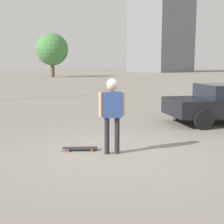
{
  "coord_description": "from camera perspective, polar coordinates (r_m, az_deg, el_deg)",
  "views": [
    {
      "loc": [
        6.09,
        -3.93,
        2.15
      ],
      "look_at": [
        0.0,
        0.0,
        1.01
      ],
      "focal_mm": 50.0,
      "sensor_mm": 36.0,
      "label": 1
    }
  ],
  "objects": [
    {
      "name": "building_block_distant",
      "position": [
        82.39,
        8.84,
        16.4
      ],
      "size": [
        13.56,
        10.96,
        26.11
      ],
      "color": "slate",
      "rests_on": "ground_plane"
    },
    {
      "name": "car_parked_near",
      "position": [
        11.94,
        19.76,
        1.6
      ],
      "size": [
        3.14,
        4.41,
        1.41
      ],
      "rotation": [
        0.0,
        0.0,
        -1.93
      ],
      "color": "black",
      "rests_on": "ground_plane"
    },
    {
      "name": "tree_distant",
      "position": [
        50.87,
        -10.9,
        11.18
      ],
      "size": [
        5.05,
        5.05,
        6.86
      ],
      "color": "brown",
      "rests_on": "ground_plane"
    },
    {
      "name": "person",
      "position": [
        7.32,
        -0.0,
        1.01
      ],
      "size": [
        0.37,
        0.57,
        1.8
      ],
      "rotation": [
        0.0,
        0.0,
        1.13
      ],
      "color": "#262628",
      "rests_on": "ground_plane"
    },
    {
      "name": "skateboard",
      "position": [
        7.83,
        -5.85,
        -6.59
      ],
      "size": [
        0.58,
        0.84,
        0.08
      ],
      "rotation": [
        0.0,
        0.0,
        -2.08
      ],
      "color": "#232328",
      "rests_on": "ground_plane"
    },
    {
      "name": "ground_plane",
      "position": [
        7.56,
        -0.0,
        -7.6
      ],
      "size": [
        220.0,
        220.0,
        0.0
      ],
      "primitive_type": "plane",
      "color": "gray"
    }
  ]
}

